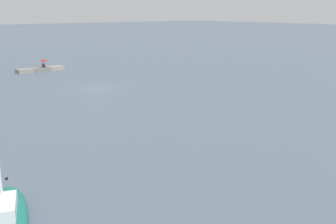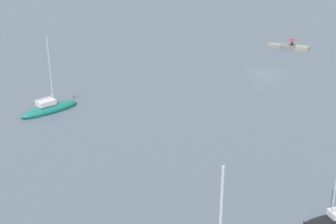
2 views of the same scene
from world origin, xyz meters
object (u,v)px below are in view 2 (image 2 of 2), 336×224
object	(u,v)px
sailboat_black_near	(335,221)
sailboat_teal_far	(49,109)
person_seated_brown_left	(292,44)
umbrella_open_red	(292,39)

from	to	relation	value
sailboat_black_near	sailboat_teal_far	bearing A→B (deg)	32.50
sailboat_teal_far	person_seated_brown_left	bearing A→B (deg)	86.58
person_seated_brown_left	sailboat_teal_far	xyz separation A→B (m)	(19.78, 43.90, -0.51)
umbrella_open_red	sailboat_black_near	bearing A→B (deg)	103.64
umbrella_open_red	sailboat_teal_far	xyz separation A→B (m)	(19.77, 43.82, -1.37)
person_seated_brown_left	umbrella_open_red	bearing A→B (deg)	76.85
person_seated_brown_left	sailboat_teal_far	bearing A→B (deg)	59.38
person_seated_brown_left	sailboat_black_near	distance (m)	54.57
person_seated_brown_left	sailboat_teal_far	size ratio (longest dim) A/B	0.08
sailboat_black_near	sailboat_teal_far	size ratio (longest dim) A/B	0.84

